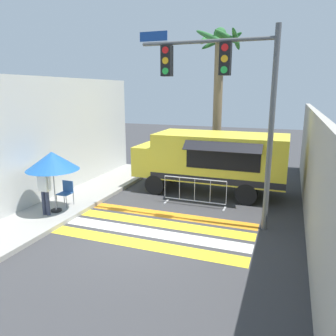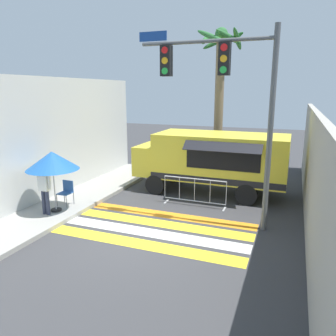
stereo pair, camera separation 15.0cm
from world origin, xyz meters
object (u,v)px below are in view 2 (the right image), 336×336
(vendor_person, at_px, (44,185))
(palm_tree, at_px, (220,83))
(food_truck, at_px, (209,157))
(traffic_signal_pole, at_px, (225,87))
(patio_umbrella, at_px, (52,161))
(barricade_front, at_px, (194,192))
(folding_chair, at_px, (66,190))

(vendor_person, height_order, palm_tree, palm_tree)
(food_truck, distance_m, traffic_signal_pole, 4.31)
(vendor_person, bearing_deg, patio_umbrella, 82.72)
(palm_tree, bearing_deg, patio_umbrella, -116.27)
(patio_umbrella, relative_size, barricade_front, 0.88)
(barricade_front, bearing_deg, vendor_person, -145.38)
(patio_umbrella, relative_size, vendor_person, 1.18)
(patio_umbrella, distance_m, folding_chair, 1.40)
(folding_chair, bearing_deg, food_truck, 51.05)
(folding_chair, distance_m, vendor_person, 1.15)
(folding_chair, bearing_deg, vendor_person, -80.52)
(vendor_person, relative_size, barricade_front, 0.74)
(food_truck, height_order, patio_umbrella, food_truck)
(barricade_front, bearing_deg, palm_tree, 93.77)
(food_truck, distance_m, barricade_front, 2.05)
(food_truck, bearing_deg, traffic_signal_pole, -69.18)
(traffic_signal_pole, height_order, patio_umbrella, traffic_signal_pole)
(food_truck, height_order, traffic_signal_pole, traffic_signal_pole)
(food_truck, distance_m, vendor_person, 6.40)
(folding_chair, distance_m, palm_tree, 8.90)
(traffic_signal_pole, relative_size, patio_umbrella, 2.87)
(patio_umbrella, bearing_deg, folding_chair, 95.67)
(food_truck, xyz_separation_m, traffic_signal_pole, (1.17, -3.08, 2.78))
(traffic_signal_pole, bearing_deg, folding_chair, -173.65)
(food_truck, relative_size, traffic_signal_pole, 1.03)
(traffic_signal_pole, xyz_separation_m, patio_umbrella, (-5.39, -1.28, -2.36))
(vendor_person, xyz_separation_m, palm_tree, (3.89, 8.08, 3.36))
(vendor_person, xyz_separation_m, barricade_front, (4.23, 2.92, -0.62))
(palm_tree, bearing_deg, food_truck, -83.01)
(traffic_signal_pole, relative_size, palm_tree, 0.84)
(traffic_signal_pole, distance_m, folding_chair, 6.56)
(patio_umbrella, xyz_separation_m, folding_chair, (-0.07, 0.67, -1.23))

